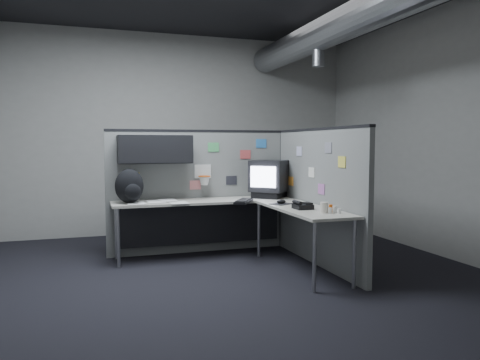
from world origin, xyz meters
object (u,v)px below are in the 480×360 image
object	(u,v)px
desk	(229,211)
backpack	(130,187)
monitor	(269,178)
keyboard	(244,201)
phone	(302,206)

from	to	relation	value
desk	backpack	xyz separation A→B (m)	(-1.17, 0.23, 0.32)
monitor	backpack	bearing A→B (deg)	178.66
desk	keyboard	world-z (taller)	keyboard
desk	phone	distance (m)	1.05
keyboard	backpack	xyz separation A→B (m)	(-1.32, 0.35, 0.18)
desk	keyboard	distance (m)	0.23
monitor	backpack	xyz separation A→B (m)	(-1.82, -0.06, -0.05)
phone	desk	bearing A→B (deg)	134.02
backpack	desk	bearing A→B (deg)	-3.27
phone	backpack	size ratio (longest dim) A/B	0.48
desk	monitor	xyz separation A→B (m)	(0.65, 0.30, 0.37)
monitor	phone	bearing A→B (deg)	-96.68
monitor	phone	world-z (taller)	monitor
desk	backpack	distance (m)	1.24
desk	monitor	world-z (taller)	monitor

